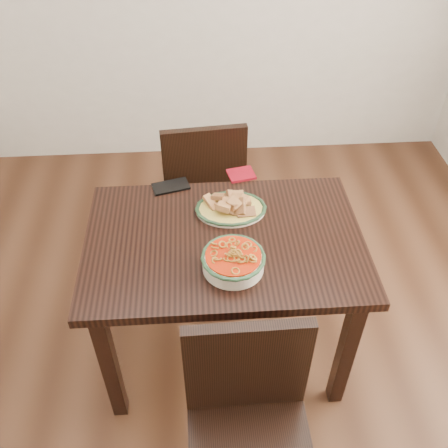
{
  "coord_description": "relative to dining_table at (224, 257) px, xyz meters",
  "views": [
    {
      "loc": [
        -0.09,
        -1.47,
        2.13
      ],
      "look_at": [
        0.0,
        -0.01,
        0.81
      ],
      "focal_mm": 40.0,
      "sensor_mm": 36.0,
      "label": 1
    }
  ],
  "objects": [
    {
      "name": "chair_near",
      "position": [
        0.04,
        -0.64,
        -0.14
      ],
      "size": [
        0.43,
        0.43,
        0.89
      ],
      "rotation": [
        0.0,
        0.0,
        0.01
      ],
      "color": "black",
      "rests_on": "ground"
    },
    {
      "name": "noodle_bowl",
      "position": [
        0.02,
        -0.16,
        0.15
      ],
      "size": [
        0.24,
        0.24,
        0.08
      ],
      "color": "beige",
      "rests_on": "dining_table"
    },
    {
      "name": "fish_plate",
      "position": [
        0.04,
        0.17,
        0.15
      ],
      "size": [
        0.29,
        0.23,
        0.11
      ],
      "color": "beige",
      "rests_on": "dining_table"
    },
    {
      "name": "chair_far",
      "position": [
        -0.07,
        0.72,
        -0.14
      ],
      "size": [
        0.46,
        0.46,
        0.89
      ],
      "rotation": [
        0.0,
        0.0,
        3.23
      ],
      "color": "black",
      "rests_on": "ground"
    },
    {
      "name": "dining_table",
      "position": [
        0.0,
        0.0,
        0.0
      ],
      "size": [
        1.12,
        0.75,
        0.75
      ],
      "color": "black",
      "rests_on": "ground"
    },
    {
      "name": "smartphone",
      "position": [
        -0.22,
        0.35,
        0.11
      ],
      "size": [
        0.18,
        0.13,
        0.01
      ],
      "primitive_type": "cube",
      "rotation": [
        0.0,
        0.0,
        0.26
      ],
      "color": "black",
      "rests_on": "dining_table"
    },
    {
      "name": "napkin",
      "position": [
        0.11,
        0.42,
        0.11
      ],
      "size": [
        0.14,
        0.12,
        0.01
      ],
      "primitive_type": "cube",
      "rotation": [
        0.0,
        0.0,
        0.21
      ],
      "color": "maroon",
      "rests_on": "dining_table"
    },
    {
      "name": "floor",
      "position": [
        -0.0,
        0.03,
        -0.64
      ],
      "size": [
        3.5,
        3.5,
        0.0
      ],
      "primitive_type": "plane",
      "color": "#371E11",
      "rests_on": "ground"
    }
  ]
}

